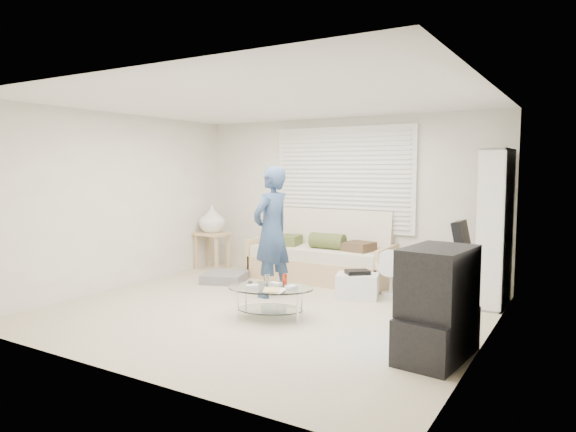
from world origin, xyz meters
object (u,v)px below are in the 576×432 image
Objects in this scene: futon_sofa at (322,257)px; bookshelf at (495,228)px; coffee_table at (271,293)px; tv_unit at (437,304)px.

futon_sofa is 1.13× the size of bookshelf.
coffee_table is (-2.08, -1.93, -0.68)m from bookshelf.
coffee_table is (-1.95, 0.26, -0.20)m from tv_unit.
bookshelf is at bearing 42.92° from coffee_table.
bookshelf reaches higher than tv_unit.
tv_unit is at bearing -44.90° from futon_sofa.
futon_sofa is 2.60m from bookshelf.
coffee_table is at bearing -78.34° from futon_sofa.
tv_unit is at bearing -93.27° from bookshelf.
futon_sofa is 3.38m from tv_unit.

